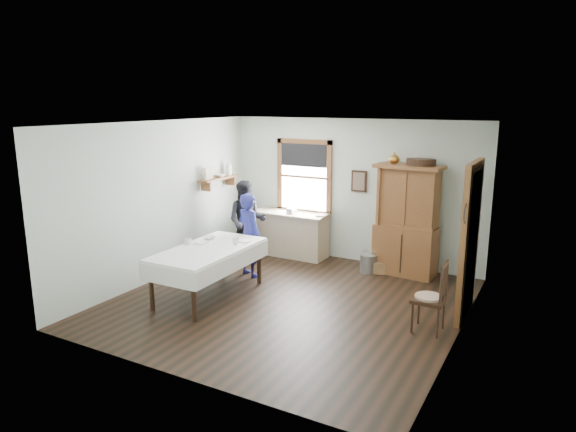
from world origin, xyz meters
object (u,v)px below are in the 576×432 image
at_px(wicker_basket, 381,267).
at_px(figure_dark, 247,224).
at_px(dining_table, 209,272).
at_px(china_hutch, 407,221).
at_px(spindle_chair, 429,296).
at_px(woman_blue, 249,238).
at_px(pail, 369,263).
at_px(work_counter, 290,234).

height_order(wicker_basket, figure_dark, figure_dark).
relative_size(dining_table, figure_dark, 1.37).
xyz_separation_m(china_hutch, wicker_basket, (-0.39, -0.13, -0.87)).
bearing_deg(wicker_basket, spindle_chair, -56.41).
bearing_deg(woman_blue, pail, -126.32).
bearing_deg(china_hutch, wicker_basket, -156.09).
height_order(china_hutch, spindle_chair, china_hutch).
bearing_deg(woman_blue, figure_dark, -34.06).
height_order(dining_table, figure_dark, figure_dark).
distance_m(dining_table, woman_blue, 1.17).
distance_m(dining_table, pail, 2.94).
height_order(dining_table, woman_blue, woman_blue).
bearing_deg(woman_blue, work_counter, -71.64).
height_order(dining_table, wicker_basket, dining_table).
height_order(work_counter, dining_table, work_counter).
height_order(pail, woman_blue, woman_blue).
relative_size(work_counter, wicker_basket, 4.26).
relative_size(china_hutch, pail, 5.91).
xyz_separation_m(china_hutch, pail, (-0.59, -0.22, -0.81)).
bearing_deg(figure_dark, spindle_chair, -46.64).
height_order(woman_blue, figure_dark, figure_dark).
xyz_separation_m(work_counter, spindle_chair, (3.26, -2.16, 0.06)).
bearing_deg(work_counter, pail, -7.50).
bearing_deg(wicker_basket, work_counter, 175.33).
xyz_separation_m(wicker_basket, woman_blue, (-1.98, -1.26, 0.58)).
bearing_deg(pail, dining_table, -128.11).
distance_m(spindle_chair, pail, 2.47).
distance_m(spindle_chair, figure_dark, 4.12).
distance_m(dining_table, spindle_chair, 3.36).
relative_size(spindle_chair, wicker_basket, 2.76).
relative_size(pail, woman_blue, 0.24).
bearing_deg(china_hutch, woman_blue, -144.73).
bearing_deg(work_counter, wicker_basket, -4.19).
bearing_deg(figure_dark, woman_blue, -79.88).
relative_size(work_counter, figure_dark, 1.06).
height_order(china_hutch, woman_blue, china_hutch).
height_order(work_counter, woman_blue, woman_blue).
relative_size(wicker_basket, figure_dark, 0.25).
distance_m(wicker_basket, figure_dark, 2.64).
distance_m(work_counter, wicker_basket, 1.97).
distance_m(pail, figure_dark, 2.42).
bearing_deg(wicker_basket, figure_dark, -168.33).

